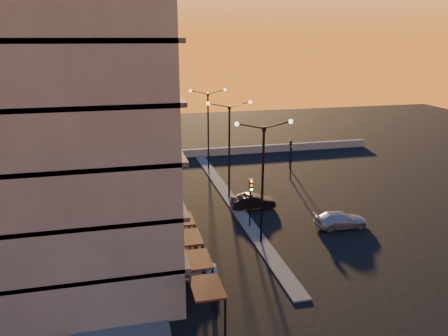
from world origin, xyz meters
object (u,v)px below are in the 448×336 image
traffic_light_main (251,195)px  streetlamp_mid (229,143)px  car_wagon (341,220)px  car_hatchback (187,269)px  car_sedan (253,201)px

traffic_light_main → streetlamp_mid: bearing=90.0°
streetlamp_mid → car_wagon: streetlamp_mid is taller
traffic_light_main → car_hatchback: size_ratio=1.04×
streetlamp_mid → car_sedan: 5.98m
car_hatchback → car_sedan: bearing=-29.9°
traffic_light_main → car_hatchback: bearing=-133.2°
car_hatchback → car_sedan: car_hatchback is taller
car_wagon → traffic_light_main: bearing=79.1°
traffic_light_main → car_hatchback: (-6.28, -6.68, -2.19)m
traffic_light_main → car_wagon: 7.83m
traffic_light_main → car_hatchback: 9.43m
car_hatchback → car_wagon: size_ratio=0.91×
traffic_light_main → car_wagon: bearing=-12.7°
streetlamp_mid → traffic_light_main: 7.62m
streetlamp_mid → car_sedan: streetlamp_mid is taller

